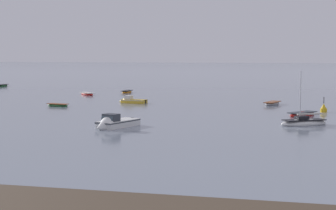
{
  "coord_description": "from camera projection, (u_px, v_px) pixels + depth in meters",
  "views": [
    {
      "loc": [
        32.01,
        -40.53,
        8.22
      ],
      "look_at": [
        13.9,
        35.5,
        0.75
      ],
      "focal_mm": 58.94,
      "sensor_mm": 36.0,
      "label": 1
    }
  ],
  "objects": [
    {
      "name": "sailboat_moored_0",
      "position": [
        304.0,
        123.0,
        62.48
      ],
      "size": [
        5.85,
        4.47,
        6.44
      ],
      "rotation": [
        0.0,
        0.0,
        3.68
      ],
      "color": "white",
      "rests_on": "ground"
    },
    {
      "name": "rowboat_moored_2",
      "position": [
        58.0,
        105.0,
        84.31
      ],
      "size": [
        3.84,
        2.02,
        0.58
      ],
      "rotation": [
        0.0,
        0.0,
        2.92
      ],
      "color": "#23602D",
      "rests_on": "ground"
    },
    {
      "name": "rowboat_moored_3",
      "position": [
        87.0,
        94.0,
        106.79
      ],
      "size": [
        4.14,
        3.96,
        0.67
      ],
      "rotation": [
        0.0,
        0.0,
        5.54
      ],
      "color": "red",
      "rests_on": "ground"
    },
    {
      "name": "motorboat_moored_0",
      "position": [
        113.0,
        125.0,
        60.21
      ],
      "size": [
        4.17,
        6.51,
        2.34
      ],
      "rotation": [
        0.0,
        0.0,
        4.35
      ],
      "color": "white",
      "rests_on": "ground"
    },
    {
      "name": "rowboat_moored_4",
      "position": [
        302.0,
        114.0,
        71.49
      ],
      "size": [
        4.13,
        4.7,
        0.74
      ],
      "rotation": [
        0.0,
        0.0,
        0.92
      ],
      "color": "red",
      "rests_on": "ground"
    },
    {
      "name": "rowboat_moored_5",
      "position": [
        2.0,
        86.0,
        132.7
      ],
      "size": [
        1.65,
        4.71,
        0.74
      ],
      "rotation": [
        0.0,
        0.0,
        1.58
      ],
      "color": "#23602D",
      "rests_on": "ground"
    },
    {
      "name": "motorboat_moored_1",
      "position": [
        130.0,
        101.0,
        89.84
      ],
      "size": [
        4.91,
        2.3,
        1.8
      ],
      "rotation": [
        0.0,
        0.0,
        3.0
      ],
      "color": "gold",
      "rests_on": "ground"
    },
    {
      "name": "rowboat_moored_8",
      "position": [
        127.0,
        92.0,
        112.65
      ],
      "size": [
        1.53,
        4.22,
        0.66
      ],
      "rotation": [
        0.0,
        0.0,
        4.69
      ],
      "color": "orange",
      "rests_on": "ground"
    },
    {
      "name": "rowboat_moored_10",
      "position": [
        272.0,
        104.0,
        86.61
      ],
      "size": [
        2.78,
        4.76,
        0.71
      ],
      "rotation": [
        0.0,
        0.0,
        4.42
      ],
      "color": "gray",
      "rests_on": "ground"
    },
    {
      "name": "channel_buoy",
      "position": [
        324.0,
        109.0,
        75.94
      ],
      "size": [
        0.9,
        0.9,
        2.3
      ],
      "color": "gold",
      "rests_on": "ground"
    }
  ]
}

